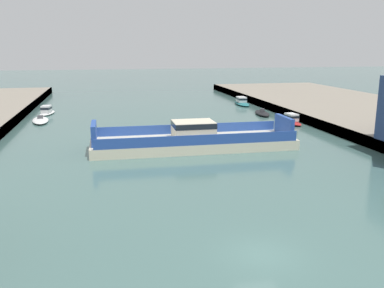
% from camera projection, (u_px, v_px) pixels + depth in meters
% --- Properties ---
extents(ground_plane, '(400.00, 400.00, 0.00)m').
position_uv_depth(ground_plane, '(262.00, 255.00, 23.12)').
color(ground_plane, '#476B66').
extents(chain_ferry, '(22.96, 6.70, 3.30)m').
position_uv_depth(chain_ferry, '(193.00, 140.00, 47.18)').
color(chain_ferry, beige).
rests_on(chain_ferry, ground).
extents(moored_boat_near_left, '(2.47, 6.10, 1.62)m').
position_uv_depth(moored_boat_near_left, '(290.00, 120.00, 62.14)').
color(moored_boat_near_left, red).
rests_on(moored_boat_near_left, ground).
extents(moored_boat_mid_left, '(3.21, 7.10, 1.04)m').
position_uv_depth(moored_boat_mid_left, '(40.00, 120.00, 63.79)').
color(moored_boat_mid_left, white).
rests_on(moored_boat_mid_left, ground).
extents(moored_boat_far_left, '(2.85, 6.51, 1.08)m').
position_uv_depth(moored_boat_far_left, '(262.00, 113.00, 70.47)').
color(moored_boat_far_left, black).
rests_on(moored_boat_far_left, ground).
extents(moored_boat_upstream_a, '(2.64, 7.25, 1.56)m').
position_uv_depth(moored_boat_upstream_a, '(242.00, 102.00, 82.66)').
color(moored_boat_upstream_a, '#237075').
rests_on(moored_boat_upstream_a, ground).
extents(moored_boat_upstream_b, '(2.81, 5.96, 1.53)m').
position_uv_depth(moored_boat_upstream_b, '(47.00, 111.00, 70.98)').
color(moored_boat_upstream_b, white).
rests_on(moored_boat_upstream_b, ground).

